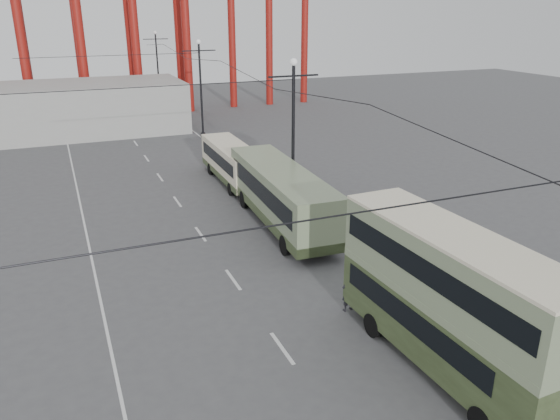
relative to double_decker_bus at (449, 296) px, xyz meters
name	(u,v)px	position (x,y,z in m)	size (l,w,h in m)	color
ground	(359,408)	(-3.79, -0.74, -2.90)	(160.00, 160.00, 0.00)	#4A4A4C
road_markings	(188,213)	(-4.65, 18.96, -2.90)	(12.52, 120.00, 0.01)	silver
lamp_post_mid	(293,136)	(1.81, 17.26, 1.77)	(3.20, 0.44, 9.32)	black
lamp_post_far	(201,90)	(1.81, 39.26, 1.77)	(3.20, 0.44, 9.32)	black
lamp_post_distant	(158,68)	(1.81, 61.26, 1.77)	(3.20, 0.44, 9.32)	black
fairground_shed	(73,109)	(-9.79, 46.26, -0.40)	(22.00, 10.00, 5.00)	#9A9A95
double_decker_bus	(449,296)	(0.00, 0.00, 0.00)	(2.78, 9.73, 5.18)	#303C20
single_decker_green	(281,194)	(0.01, 14.83, -0.98)	(3.35, 12.16, 3.41)	gray
single_decker_cream	(232,162)	(-0.06, 23.96, -1.34)	(2.37, 8.94, 2.77)	beige
pedestrian	(348,292)	(-1.14, 4.74, -2.02)	(0.64, 0.42, 1.77)	black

